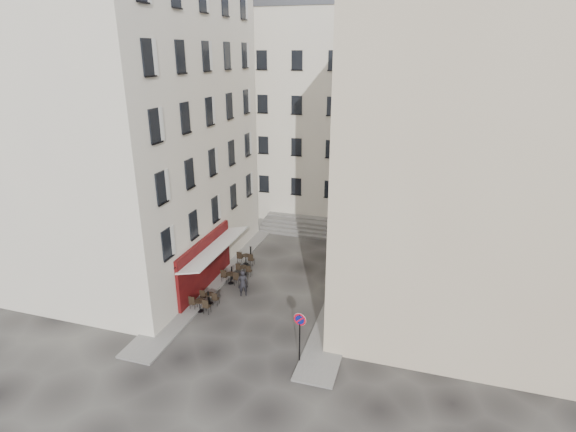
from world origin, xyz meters
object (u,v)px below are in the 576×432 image
at_px(pedestrian, 243,283).
at_px(bistro_table_a, 200,305).
at_px(no_parking_sign, 300,328).
at_px(bistro_table_b, 210,297).

bearing_deg(pedestrian, bistro_table_a, 24.88).
relative_size(no_parking_sign, bistro_table_a, 2.09).
height_order(bistro_table_b, pedestrian, pedestrian).
bearing_deg(no_parking_sign, bistro_table_b, 161.61).
relative_size(bistro_table_a, pedestrian, 0.76).
height_order(no_parking_sign, bistro_table_a, no_parking_sign).
xyz_separation_m(no_parking_sign, bistro_table_a, (-6.93, 2.77, -1.51)).
distance_m(no_parking_sign, bistro_table_a, 7.62).
distance_m(bistro_table_a, pedestrian, 3.09).
xyz_separation_m(bistro_table_b, pedestrian, (1.58, 1.53, 0.45)).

